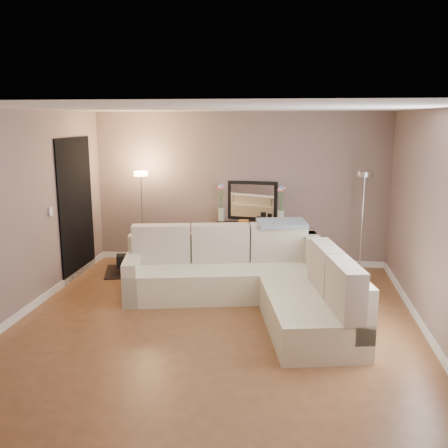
# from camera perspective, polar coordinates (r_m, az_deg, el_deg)

# --- Properties ---
(floor) EXTENTS (5.00, 5.50, 0.01)m
(floor) POSITION_cam_1_polar(r_m,az_deg,el_deg) (6.26, -1.01, -11.49)
(floor) COLOR brown
(floor) RESTS_ON ground
(ceiling) EXTENTS (5.00, 5.50, 0.01)m
(ceiling) POSITION_cam_1_polar(r_m,az_deg,el_deg) (5.74, -1.11, 13.16)
(ceiling) COLOR white
(ceiling) RESTS_ON ground
(wall_back) EXTENTS (5.00, 0.02, 2.60)m
(wall_back) POSITION_cam_1_polar(r_m,az_deg,el_deg) (8.56, 1.78, 4.03)
(wall_back) COLOR gray
(wall_back) RESTS_ON ground
(wall_front) EXTENTS (5.00, 0.02, 2.60)m
(wall_front) POSITION_cam_1_polar(r_m,az_deg,el_deg) (3.27, -8.59, -9.54)
(wall_front) COLOR gray
(wall_front) RESTS_ON ground
(wall_left) EXTENTS (0.02, 5.50, 2.60)m
(wall_left) POSITION_cam_1_polar(r_m,az_deg,el_deg) (6.71, -22.75, 0.86)
(wall_left) COLOR gray
(wall_left) RESTS_ON ground
(wall_right) EXTENTS (0.02, 5.50, 2.60)m
(wall_right) POSITION_cam_1_polar(r_m,az_deg,el_deg) (6.02, 23.29, -0.39)
(wall_right) COLOR gray
(wall_right) RESTS_ON ground
(baseboard_back) EXTENTS (5.00, 0.03, 0.10)m
(baseboard_back) POSITION_cam_1_polar(r_m,az_deg,el_deg) (8.80, 1.71, -4.08)
(baseboard_back) COLOR white
(baseboard_back) RESTS_ON ground
(baseboard_left) EXTENTS (0.03, 5.50, 0.10)m
(baseboard_left) POSITION_cam_1_polar(r_m,az_deg,el_deg) (7.03, -21.73, -9.18)
(baseboard_left) COLOR white
(baseboard_left) RESTS_ON ground
(baseboard_right) EXTENTS (0.03, 5.50, 0.10)m
(baseboard_right) POSITION_cam_1_polar(r_m,az_deg,el_deg) (6.38, 22.12, -11.42)
(baseboard_right) COLOR white
(baseboard_right) RESTS_ON ground
(doorway) EXTENTS (0.02, 1.20, 2.20)m
(doorway) POSITION_cam_1_polar(r_m,az_deg,el_deg) (8.22, -16.52, 1.79)
(doorway) COLOR black
(doorway) RESTS_ON ground
(switch_plate) EXTENTS (0.02, 0.08, 0.12)m
(switch_plate) POSITION_cam_1_polar(r_m,az_deg,el_deg) (7.45, -19.22, 1.37)
(switch_plate) COLOR white
(switch_plate) RESTS_ON ground
(sectional_sofa) EXTENTS (3.27, 2.81, 0.98)m
(sectional_sofa) POSITION_cam_1_polar(r_m,az_deg,el_deg) (6.78, 3.43, -6.29)
(sectional_sofa) COLOR #EFEAC2
(sectional_sofa) RESTS_ON floor
(throw_blanket) EXTENTS (0.79, 0.57, 0.09)m
(throw_blanket) POSITION_cam_1_polar(r_m,az_deg,el_deg) (7.35, 6.62, 0.11)
(throw_blanket) COLOR #7D90A2
(throw_blanket) RESTS_ON sectional_sofa
(console_table) EXTENTS (1.23, 0.45, 0.74)m
(console_table) POSITION_cam_1_polar(r_m,az_deg,el_deg) (8.52, 2.56, -2.06)
(console_table) COLOR black
(console_table) RESTS_ON floor
(leaning_mirror) EXTENTS (0.85, 0.13, 0.67)m
(leaning_mirror) POSITION_cam_1_polar(r_m,az_deg,el_deg) (8.52, 3.27, 2.68)
(leaning_mirror) COLOR black
(leaning_mirror) RESTS_ON console_table
(table_decor) EXTENTS (0.51, 0.14, 0.12)m
(table_decor) POSITION_cam_1_polar(r_m,az_deg,el_deg) (8.39, 2.98, 0.38)
(table_decor) COLOR orange
(table_decor) RESTS_ON console_table
(flower_vase_left) EXTENTS (0.14, 0.12, 0.64)m
(flower_vase_left) POSITION_cam_1_polar(r_m,az_deg,el_deg) (8.49, -0.32, 2.16)
(flower_vase_left) COLOR silver
(flower_vase_left) RESTS_ON console_table
(flower_vase_right) EXTENTS (0.14, 0.12, 0.64)m
(flower_vase_right) POSITION_cam_1_polar(r_m,az_deg,el_deg) (8.30, 6.53, 1.86)
(flower_vase_right) COLOR silver
(flower_vase_right) RESTS_ON console_table
(floor_lamp_lit) EXTENTS (0.28, 0.28, 1.62)m
(floor_lamp_lit) POSITION_cam_1_polar(r_m,az_deg,el_deg) (8.47, -9.38, 2.73)
(floor_lamp_lit) COLOR silver
(floor_lamp_lit) RESTS_ON floor
(floor_lamp_unlit) EXTENTS (0.30, 0.30, 1.68)m
(floor_lamp_unlit) POSITION_cam_1_polar(r_m,az_deg,el_deg) (8.09, 15.63, 2.31)
(floor_lamp_unlit) COLOR silver
(floor_lamp_unlit) RESTS_ON floor
(charcoal_rug) EXTENTS (1.23, 1.05, 0.01)m
(charcoal_rug) POSITION_cam_1_polar(r_m,az_deg,el_deg) (8.43, -9.76, -5.29)
(charcoal_rug) COLOR black
(charcoal_rug) RESTS_ON floor
(black_bag) EXTENTS (0.35, 0.29, 0.19)m
(black_bag) POSITION_cam_1_polar(r_m,az_deg,el_deg) (8.28, -11.11, -4.13)
(black_bag) COLOR black
(black_bag) RESTS_ON charcoal_rug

